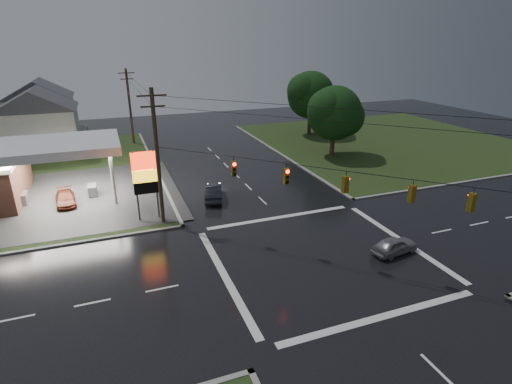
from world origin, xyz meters
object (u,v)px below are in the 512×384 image
object	(u,v)px
house_far	(41,107)
car_crossing	(395,245)
tree_ne_far	(312,95)
house_near	(39,121)
utility_pole_n	(130,106)
tree_ne_near	(335,113)
car_pump	(66,199)
car_north	(213,192)
utility_pole_nw	(157,156)
pylon_sign	(145,175)

from	to	relation	value
house_far	car_crossing	world-z (taller)	house_far
tree_ne_far	house_near	bearing A→B (deg)	176.99
utility_pole_n	tree_ne_near	bearing A→B (deg)	-34.10
car_crossing	car_pump	world-z (taller)	car_crossing
house_far	car_crossing	bearing A→B (deg)	-61.24
tree_ne_far	car_north	world-z (taller)	tree_ne_far
tree_ne_near	car_crossing	world-z (taller)	tree_ne_near
utility_pole_nw	house_near	distance (m)	28.90
car_pump	car_crossing	bearing A→B (deg)	-44.72
car_north	car_pump	world-z (taller)	car_north
house_near	car_crossing	world-z (taller)	house_near
tree_ne_near	car_crossing	xyz separation A→B (m)	(-8.95, -23.44, -4.95)
pylon_sign	car_north	world-z (taller)	pylon_sign
house_far	pylon_sign	bearing A→B (deg)	-73.02
pylon_sign	tree_ne_near	xyz separation A→B (m)	(24.64, 11.49, 1.55)
car_crossing	pylon_sign	bearing A→B (deg)	44.17
utility_pole_n	car_pump	distance (m)	23.40
utility_pole_nw	tree_ne_near	xyz separation A→B (m)	(23.64, 12.49, -0.16)
house_far	car_pump	size ratio (longest dim) A/B	2.69
tree_ne_near	tree_ne_far	distance (m)	12.39
car_pump	pylon_sign	bearing A→B (deg)	-47.46
tree_ne_far	car_crossing	distance (m)	37.82
car_crossing	car_north	bearing A→B (deg)	24.54
car_pump	house_far	bearing A→B (deg)	92.20
house_far	car_north	xyz separation A→B (m)	(17.72, -34.98, -3.68)
house_far	car_pump	world-z (taller)	house_far
tree_ne_far	car_pump	size ratio (longest dim) A/B	2.39
tree_ne_far	car_crossing	size ratio (longest dim) A/B	2.74
pylon_sign	car_north	size ratio (longest dim) A/B	1.35
tree_ne_near	pylon_sign	bearing A→B (deg)	-154.99
tree_ne_near	car_pump	xyz separation A→B (m)	(-31.45, -5.51, -4.97)
house_near	car_crossing	bearing A→B (deg)	-55.08
pylon_sign	car_pump	xyz separation A→B (m)	(-6.81, 5.98, -3.42)
house_near	car_pump	distance (m)	20.22
house_near	pylon_sign	bearing A→B (deg)	-67.72
house_near	tree_ne_near	xyz separation A→B (m)	(35.09, -14.01, 1.16)
utility_pole_n	car_crossing	xyz separation A→B (m)	(14.69, -39.45, -4.86)
car_north	house_near	bearing A→B (deg)	-38.57
pylon_sign	tree_ne_far	world-z (taller)	tree_ne_far
pylon_sign	house_near	size ratio (longest dim) A/B	0.54
utility_pole_nw	car_pump	size ratio (longest dim) A/B	2.68
utility_pole_nw	utility_pole_n	distance (m)	28.50
car_crossing	car_pump	xyz separation A→B (m)	(-22.50, 17.93, -0.01)
tree_ne_near	car_north	distance (m)	21.01
pylon_sign	house_far	distance (m)	39.21
house_near	tree_ne_near	world-z (taller)	tree_ne_near
tree_ne_far	car_north	bearing A→B (deg)	-135.56
pylon_sign	house_near	world-z (taller)	house_near
house_near	car_pump	world-z (taller)	house_near
pylon_sign	car_north	bearing A→B (deg)	21.93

